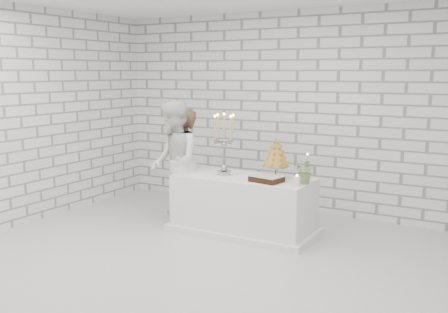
% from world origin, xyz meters
% --- Properties ---
extents(ground, '(6.00, 5.00, 0.01)m').
position_xyz_m(ground, '(0.00, 0.00, 0.00)').
color(ground, silver).
rests_on(ground, ground).
extents(wall_back, '(6.00, 0.01, 3.00)m').
position_xyz_m(wall_back, '(0.00, 2.50, 1.50)').
color(wall_back, white).
rests_on(wall_back, ground).
extents(wall_front, '(6.00, 0.01, 3.00)m').
position_xyz_m(wall_front, '(0.00, -2.50, 1.50)').
color(wall_front, white).
rests_on(wall_front, ground).
extents(wall_left, '(0.01, 5.00, 3.00)m').
position_xyz_m(wall_left, '(-3.00, 0.00, 1.50)').
color(wall_left, white).
rests_on(wall_left, ground).
extents(cake_table, '(1.80, 0.80, 0.75)m').
position_xyz_m(cake_table, '(-0.18, 1.13, 0.38)').
color(cake_table, white).
rests_on(cake_table, ground).
extents(groom, '(0.60, 0.69, 1.58)m').
position_xyz_m(groom, '(-1.21, 1.28, 0.79)').
color(groom, '#4A3321').
rests_on(groom, ground).
extents(bride, '(1.02, 1.06, 1.72)m').
position_xyz_m(bride, '(-1.21, 1.03, 0.86)').
color(bride, white).
rests_on(bride, ground).
extents(candelabra, '(0.43, 0.43, 0.82)m').
position_xyz_m(candelabra, '(-0.46, 1.11, 1.16)').
color(candelabra, '#94949E').
rests_on(candelabra, cake_table).
extents(croquembouche, '(0.35, 0.35, 0.54)m').
position_xyz_m(croquembouche, '(0.23, 1.23, 1.02)').
color(croquembouche, '#A8721C').
rests_on(croquembouche, cake_table).
extents(chocolate_cake, '(0.42, 0.34, 0.08)m').
position_xyz_m(chocolate_cake, '(0.22, 0.98, 0.79)').
color(chocolate_cake, black).
rests_on(chocolate_cake, cake_table).
extents(pillar_candle, '(0.10, 0.10, 0.12)m').
position_xyz_m(pillar_candle, '(0.63, 0.95, 0.81)').
color(pillar_candle, white).
rests_on(pillar_candle, cake_table).
extents(extra_taper, '(0.07, 0.07, 0.32)m').
position_xyz_m(extra_taper, '(0.61, 1.34, 0.91)').
color(extra_taper, tan).
rests_on(extra_taper, cake_table).
extents(flowers, '(0.32, 0.30, 0.31)m').
position_xyz_m(flowers, '(0.67, 1.13, 0.90)').
color(flowers, '#54713B').
rests_on(flowers, cake_table).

